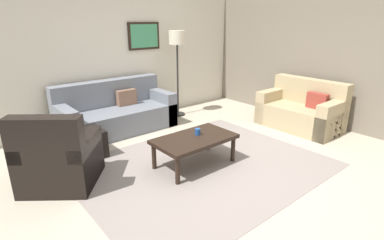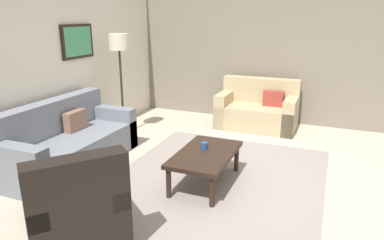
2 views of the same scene
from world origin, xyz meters
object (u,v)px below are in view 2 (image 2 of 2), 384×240
Objects in this scene: ottoman at (62,188)px; framed_artwork at (78,41)px; armchair_leather at (77,217)px; lamp_standing at (119,52)px; coffee_table at (205,156)px; cup at (204,146)px; couch_main at (65,144)px; couch_loveseat at (258,111)px.

ottoman is 2.57m from framed_artwork.
lamp_standing is (2.81, 1.35, 1.10)m from armchair_leather.
coffee_table is 12.65× the size of cup.
lamp_standing reaches higher than armchair_leather.
ottoman is (-0.88, -0.73, -0.10)m from couch_main.
couch_loveseat is 2.07× the size of framed_artwork.
framed_artwork is (2.33, 1.79, 1.30)m from armchair_leather.
couch_main is 1.82× the size of coffee_table.
cup is (-2.43, 0.15, 0.15)m from couch_loveseat.
coffee_table is at bearing -107.14° from framed_artwork.
armchair_leather is at bearing -154.28° from lamp_standing.
cup is 0.05× the size of lamp_standing.
couch_main reaches higher than ottoman.
armchair_leather is 3.21m from framed_artwork.
couch_main is 23.08× the size of cup.
lamp_standing is at bearing 25.72° from armchair_leather.
lamp_standing is 0.67m from framed_artwork.
couch_main reaches higher than coffee_table.
couch_loveseat is at bearing -3.54° from cup.
armchair_leather reaches higher than coffee_table.
couch_main is 3.58× the size of ottoman.
ottoman is 0.51× the size of coffee_table.
ottoman is (0.52, 0.65, -0.11)m from armchair_leather.
couch_loveseat is at bearing -2.29° from coffee_table.
lamp_standing reaches higher than coffee_table.
ottoman is at bearing -140.40° from couch_main.
couch_loveseat is 2.51× the size of ottoman.
couch_main is at bearing 142.46° from couch_loveseat.
coffee_table is 2.80m from framed_artwork.
framed_artwork is at bearing 23.65° from couch_main.
ottoman is at bearing 51.45° from armchair_leather.
framed_artwork is at bearing 125.56° from couch_loveseat.
coffee_table reaches higher than ottoman.
framed_artwork is at bearing 32.09° from ottoman.
coffee_table is (-2.53, 0.10, 0.06)m from couch_loveseat.
lamp_standing reaches higher than ottoman.
couch_loveseat is at bearing -37.54° from couch_main.
couch_loveseat reaches higher than coffee_table.
framed_artwork is at bearing 74.67° from cup.
cup is (0.29, -1.94, 0.16)m from couch_main.
framed_artwork is (-1.79, 2.50, 1.30)m from couch_loveseat.
cup is at bearing 27.28° from coffee_table.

